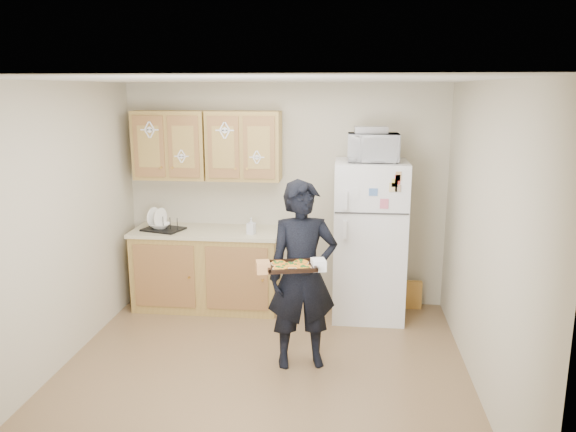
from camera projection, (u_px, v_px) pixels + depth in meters
The scene contains 24 objects.
floor at pixel (262, 373), 4.91m from camera, with size 3.60×3.60×0.00m, color brown.
ceiling at pixel (259, 80), 4.36m from camera, with size 3.60×3.60×0.00m, color silver.
wall_back at pixel (285, 195), 6.38m from camera, with size 3.60×0.04×2.50m, color #BCB399.
wall_front at pixel (207, 323), 2.89m from camera, with size 3.60×0.04×2.50m, color #BCB399.
wall_left at pixel (54, 229), 4.82m from camera, with size 0.04×3.60×2.50m, color #BCB399.
wall_right at pixel (485, 241), 4.45m from camera, with size 0.04×3.60×2.50m, color #BCB399.
refrigerator at pixel (369, 240), 6.01m from camera, with size 0.75×0.70×1.70m, color white.
base_cabinet at pixel (207, 270), 6.34m from camera, with size 1.60×0.60×0.86m, color olive.
countertop at pixel (206, 232), 6.24m from camera, with size 1.64×0.64×0.04m, color beige.
upper_cab_left at pixel (171, 145), 6.21m from camera, with size 0.80×0.33×0.75m, color olive.
upper_cab_right at pixel (244, 146), 6.12m from camera, with size 0.80×0.33×0.75m, color olive.
cereal_box at pixel (413, 295), 6.34m from camera, with size 0.20×0.07×0.32m, color #D7C94C.
person at pixel (303, 275), 4.90m from camera, with size 0.61×0.40×1.68m, color black.
baking_tray at pixel (291, 267), 4.59m from camera, with size 0.40×0.29×0.04m, color black.
pizza_front_left at pixel (281, 268), 4.51m from camera, with size 0.13×0.13×0.02m, color #FFAA20.
pizza_front_right at pixel (303, 267), 4.54m from camera, with size 0.13×0.13×0.02m, color #FFAA20.
pizza_back_left at pixel (279, 263), 4.64m from camera, with size 0.13×0.13×0.02m, color #FFAA20.
pizza_back_right at pixel (301, 262), 4.67m from camera, with size 0.13×0.13×0.02m, color #FFAA20.
pizza_center at pixel (291, 265), 4.59m from camera, with size 0.13×0.13×0.02m, color #FFAA20.
microwave at pixel (373, 148), 5.74m from camera, with size 0.52×0.35×0.29m, color white.
foil_pan at pixel (371, 130), 5.73m from camera, with size 0.33×0.23×0.07m, color #BCBBC3.
dish_rack at pixel (163, 223), 6.22m from camera, with size 0.42×0.31×0.17m, color black.
bowl at pixel (160, 226), 6.23m from camera, with size 0.21×0.21×0.05m, color white.
soap_bottle at pixel (251, 226), 6.05m from camera, with size 0.08×0.08×0.18m, color white.
Camera 1 is at (0.71, -4.44, 2.43)m, focal length 35.00 mm.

